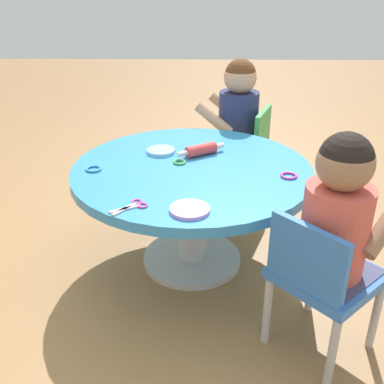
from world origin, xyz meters
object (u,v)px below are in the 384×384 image
object	(u,v)px
seated_child_left	(338,212)
craft_table	(192,188)
craft_scissors	(133,206)
child_chair_right	(243,149)
seated_child_right	(238,108)
rolling_pin	(201,150)
child_chair_left	(321,278)

from	to	relation	value
seated_child_left	craft_table	bearing A→B (deg)	42.71
craft_table	craft_scissors	size ratio (longest dim) A/B	7.30
child_chair_right	seated_child_right	size ratio (longest dim) A/B	1.05
craft_table	seated_child_left	xyz separation A→B (m)	(-0.50, -0.46, 0.16)
child_chair_right	craft_scissors	size ratio (longest dim) A/B	3.95
child_chair_right	rolling_pin	world-z (taller)	child_chair_right
child_chair_left	child_chair_right	xyz separation A→B (m)	(1.14, 0.16, 0.00)
child_chair_left	rolling_pin	world-z (taller)	child_chair_left
seated_child_left	craft_scissors	distance (m)	0.67
seated_child_left	child_chair_right	distance (m)	1.16
craft_table	child_chair_left	size ratio (longest dim) A/B	1.85
child_chair_left	child_chair_right	distance (m)	1.16
child_chair_right	seated_child_right	xyz separation A→B (m)	(0.01, 0.04, 0.23)
craft_table	child_chair_left	distance (m)	0.68
child_chair_left	craft_table	bearing A→B (deg)	39.33
rolling_pin	craft_scissors	size ratio (longest dim) A/B	1.53
rolling_pin	craft_scissors	distance (m)	0.54
seated_child_left	craft_scissors	world-z (taller)	seated_child_left
seated_child_right	rolling_pin	world-z (taller)	seated_child_right
seated_child_left	seated_child_right	size ratio (longest dim) A/B	1.00
craft_table	craft_scissors	xyz separation A→B (m)	(-0.35, 0.20, 0.10)
craft_table	craft_scissors	distance (m)	0.42
seated_child_left	child_chair_right	xyz separation A→B (m)	(1.12, 0.19, -0.23)
rolling_pin	craft_scissors	xyz separation A→B (m)	(-0.48, 0.23, -0.02)
craft_table	child_chair_right	size ratio (longest dim) A/B	1.85
craft_table	craft_scissors	bearing A→B (deg)	151.09
seated_child_left	rolling_pin	size ratio (longest dim) A/B	2.46
child_chair_left	seated_child_right	world-z (taller)	seated_child_right
seated_child_left	rolling_pin	xyz separation A→B (m)	(0.63, 0.42, -0.04)
child_chair_right	child_chair_left	bearing A→B (deg)	-171.98
rolling_pin	craft_scissors	bearing A→B (deg)	154.32
craft_table	seated_child_left	distance (m)	0.69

